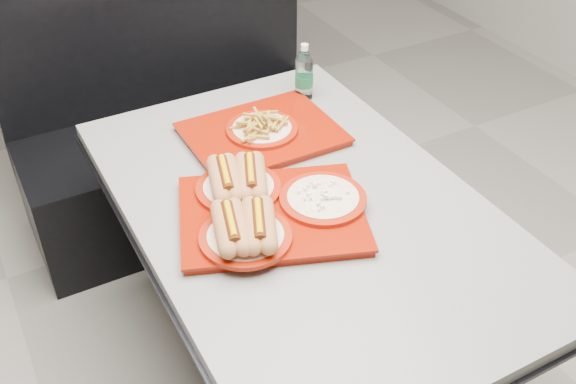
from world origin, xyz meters
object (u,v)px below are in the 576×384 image
booth_bench (175,125)px  tray_far (262,131)px  tray_near (264,208)px  diner_table (304,247)px  water_bottle (304,75)px

booth_bench → tray_far: 0.84m
booth_bench → tray_near: 1.18m
diner_table → tray_near: bearing=-175.3°
diner_table → tray_near: (-0.13, -0.01, 0.20)m
water_bottle → tray_near: bearing=-128.6°
water_bottle → booth_bench: bearing=116.1°
tray_near → water_bottle: size_ratio=2.99×
tray_near → tray_far: (0.17, 0.36, -0.01)m
tray_far → tray_near: bearing=-116.0°
booth_bench → tray_near: bearing=-96.7°
booth_bench → tray_far: booth_bench is taller
tray_near → booth_bench: bearing=83.3°
diner_table → tray_far: size_ratio=3.09×
booth_bench → water_bottle: booth_bench is taller
tray_near → water_bottle: water_bottle is taller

